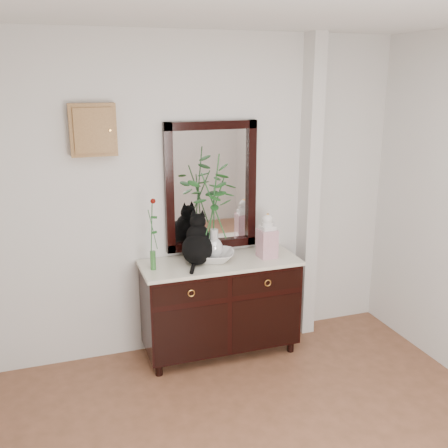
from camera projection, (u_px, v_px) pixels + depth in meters
name	position (u px, v px, depth m)	size (l,w,h in m)	color
wall_back	(200.00, 197.00, 4.45)	(3.60, 0.04, 2.70)	silver
pilaster	(309.00, 191.00, 4.69)	(0.12, 0.20, 2.70)	silver
sideboard	(220.00, 302.00, 4.49)	(1.33, 0.52, 0.82)	black
wall_mirror	(211.00, 187.00, 4.44)	(0.80, 0.06, 1.10)	black
key_cabinet	(93.00, 130.00, 3.98)	(0.35, 0.10, 0.40)	brown
cat	(197.00, 239.00, 4.29)	(0.29, 0.36, 0.41)	black
lotus_bowl	(214.00, 256.00, 4.38)	(0.34, 0.34, 0.08)	silver
vase_branches	(214.00, 207.00, 4.27)	(0.43, 0.43, 0.89)	silver
bud_vase_rose	(152.00, 234.00, 4.12)	(0.07, 0.07, 0.59)	#326D2F
ginger_jar	(267.00, 235.00, 4.44)	(0.15, 0.15, 0.39)	white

